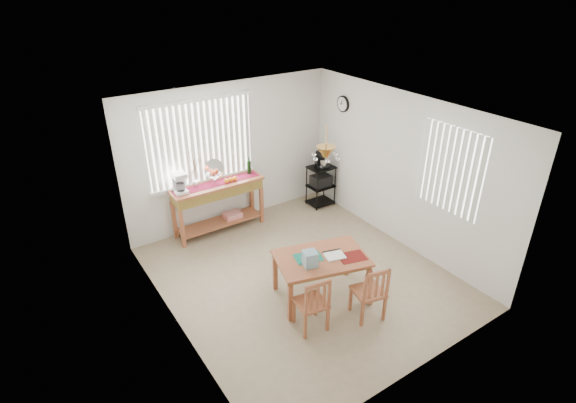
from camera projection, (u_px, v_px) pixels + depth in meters
ground at (302, 276)px, 7.01m from camera, size 4.00×4.50×0.01m
room_shell at (304, 177)px, 6.24m from camera, size 4.20×4.70×2.70m
sideboard at (218, 195)px, 7.95m from camera, size 1.67×0.47×0.94m
sideboard_items at (201, 179)px, 7.65m from camera, size 1.58×0.40×0.72m
wire_cart at (321, 182)px, 8.92m from camera, size 0.49×0.39×0.83m
cart_items at (321, 159)px, 8.70m from camera, size 0.19×0.23×0.34m
dining_table at (321, 262)px, 6.32m from camera, size 1.44×1.12×0.68m
table_items at (316, 258)px, 6.12m from camera, size 0.96×0.69×0.22m
chair_left at (312, 304)px, 5.81m from camera, size 0.44×0.44×0.84m
chair_right at (370, 292)px, 6.01m from camera, size 0.47×0.47×0.85m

